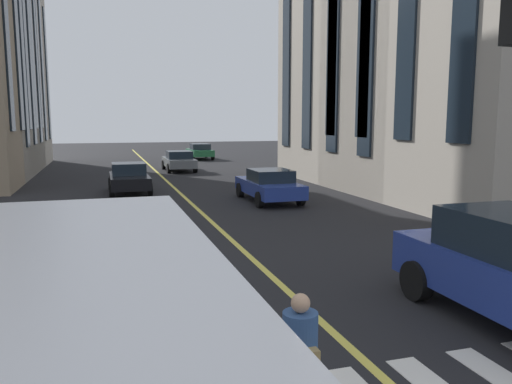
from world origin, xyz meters
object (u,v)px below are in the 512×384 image
at_px(car_blue_mid, 269,185).
at_px(car_green_parked_a, 200,151).
at_px(pedestrian_near, 300,365).
at_px(car_black_near, 129,178).
at_px(car_grey_parked_b, 179,161).

bearing_deg(car_blue_mid, car_green_parked_a, -3.86).
height_order(car_green_parked_a, car_blue_mid, same).
height_order(car_blue_mid, pedestrian_near, pedestrian_near).
relative_size(car_green_parked_a, car_black_near, 1.13).
xyz_separation_m(car_grey_parked_b, car_green_parked_a, (10.26, -3.38, 0.00)).
relative_size(car_grey_parked_b, car_blue_mid, 1.00).
distance_m(car_green_parked_a, car_black_near, 21.20).
height_order(car_grey_parked_b, car_black_near, car_black_near).
bearing_deg(car_green_parked_a, car_grey_parked_b, 161.78).
xyz_separation_m(car_grey_parked_b, car_black_near, (-9.69, 3.79, -0.00)).
relative_size(car_blue_mid, car_black_near, 1.13).
bearing_deg(car_black_near, car_green_parked_a, -19.76).
bearing_deg(car_blue_mid, car_black_near, 50.81).
relative_size(car_grey_parked_b, car_green_parked_a, 1.00).
distance_m(car_green_parked_a, pedestrian_near, 40.27).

